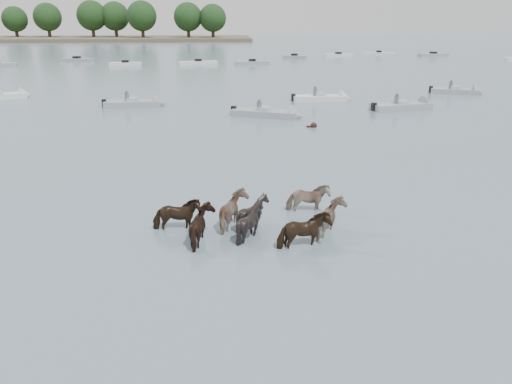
{
  "coord_description": "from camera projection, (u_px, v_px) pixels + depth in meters",
  "views": [
    {
      "loc": [
        0.3,
        -14.75,
        7.13
      ],
      "look_at": [
        1.52,
        2.29,
        1.1
      ],
      "focal_mm": 35.04,
      "sensor_mm": 36.0,
      "label": 1
    }
  ],
  "objects": [
    {
      "name": "distant_flotilla",
      "position": [
        215.0,
        59.0,
        84.57
      ],
      "size": [
        108.55,
        21.85,
        0.93
      ],
      "color": "silver",
      "rests_on": "ground"
    },
    {
      "name": "swimming_pony",
      "position": [
        313.0,
        126.0,
        33.86
      ],
      "size": [
        0.72,
        0.44,
        0.44
      ],
      "color": "black",
      "rests_on": "ground"
    },
    {
      "name": "motorboat_b",
      "position": [
        274.0,
        114.0,
        37.23
      ],
      "size": [
        5.61,
        3.57,
        1.92
      ],
      "rotation": [
        0.0,
        0.0,
        -0.4
      ],
      "color": "gray",
      "rests_on": "ground"
    },
    {
      "name": "motorboat_e",
      "position": [
        462.0,
        91.0,
        48.39
      ],
      "size": [
        5.06,
        3.08,
        1.92
      ],
      "rotation": [
        0.0,
        0.0,
        -0.33
      ],
      "color": "gray",
      "rests_on": "ground"
    },
    {
      "name": "pony_herd",
      "position": [
        257.0,
        219.0,
        17.33
      ],
      "size": [
        6.91,
        4.17,
        1.5
      ],
      "color": "black",
      "rests_on": "ground"
    },
    {
      "name": "ground",
      "position": [
        214.0,
        248.0,
        16.22
      ],
      "size": [
        400.0,
        400.0,
        0.0
      ],
      "primitive_type": "plane",
      "color": "#4D636F",
      "rests_on": "ground"
    },
    {
      "name": "motorboat_a",
      "position": [
        141.0,
        103.0,
        41.74
      ],
      "size": [
        5.25,
        2.01,
        1.92
      ],
      "rotation": [
        0.0,
        0.0,
        0.08
      ],
      "color": "gray",
      "rests_on": "ground"
    },
    {
      "name": "motorboat_c",
      "position": [
        328.0,
        98.0,
        44.43
      ],
      "size": [
        5.33,
        1.66,
        1.92
      ],
      "rotation": [
        0.0,
        0.0,
        0.01
      ],
      "color": "silver",
      "rests_on": "ground"
    },
    {
      "name": "motorboat_f",
      "position": [
        7.0,
        96.0,
        45.54
      ],
      "size": [
        5.24,
        4.0,
        1.92
      ],
      "rotation": [
        0.0,
        0.0,
        0.53
      ],
      "color": "silver",
      "rests_on": "ground"
    },
    {
      "name": "motorboat_d",
      "position": [
        409.0,
        106.0,
        40.54
      ],
      "size": [
        5.66,
        2.83,
        1.92
      ],
      "rotation": [
        0.0,
        0.0,
        0.24
      ],
      "color": "gray",
      "rests_on": "ground"
    }
  ]
}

